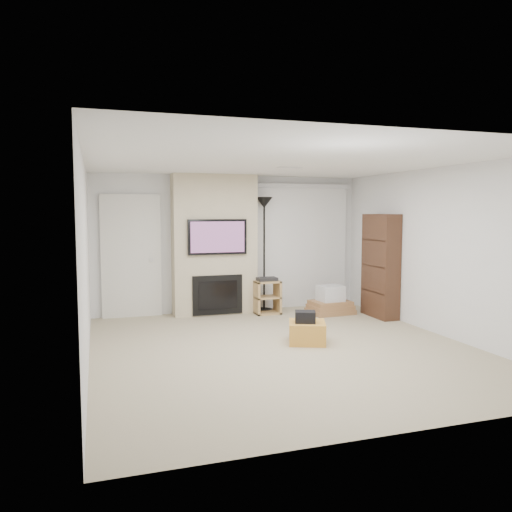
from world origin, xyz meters
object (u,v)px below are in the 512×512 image
object	(u,v)px
floor_lamp	(264,222)
box_stack	(330,303)
av_stand	(267,295)
ottoman	(307,332)
bookshelf	(381,266)

from	to	relation	value
floor_lamp	box_stack	xyz separation A→B (m)	(1.06, -0.61, -1.47)
floor_lamp	av_stand	world-z (taller)	floor_lamp
ottoman	av_stand	size ratio (longest dim) A/B	0.76
av_stand	bookshelf	xyz separation A→B (m)	(1.80, -0.87, 0.55)
av_stand	bookshelf	size ratio (longest dim) A/B	0.37
box_stack	av_stand	bearing A→B (deg)	162.24
av_stand	box_stack	world-z (taller)	av_stand
ottoman	bookshelf	bearing A→B (deg)	32.63
av_stand	bookshelf	bearing A→B (deg)	-25.70
bookshelf	ottoman	bearing A→B (deg)	-147.37
floor_lamp	box_stack	size ratio (longest dim) A/B	2.63
floor_lamp	bookshelf	distance (m)	2.23
av_stand	floor_lamp	bearing A→B (deg)	82.24
box_stack	bookshelf	size ratio (longest dim) A/B	0.45
ottoman	floor_lamp	size ratio (longest dim) A/B	0.24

